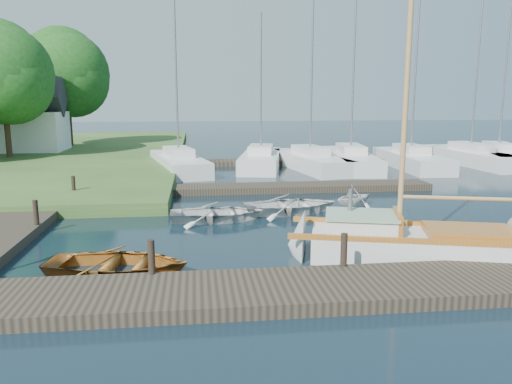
{
  "coord_description": "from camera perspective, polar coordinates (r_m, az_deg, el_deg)",
  "views": [
    {
      "loc": [
        -1.94,
        -16.05,
        4.23
      ],
      "look_at": [
        0.0,
        0.0,
        1.2
      ],
      "focal_mm": 35.0,
      "sensor_mm": 36.0,
      "label": 1
    }
  ],
  "objects": [
    {
      "name": "marina_boat_0",
      "position": [
        29.85,
        -8.83,
        3.44
      ],
      "size": [
        3.95,
        8.5,
        9.96
      ],
      "rotation": [
        0.0,
        0.0,
        1.79
      ],
      "color": "silver",
      "rests_on": "ground"
    },
    {
      "name": "tree_3",
      "position": [
        36.2,
        -26.98,
        12.0
      ],
      "size": [
        6.41,
        6.38,
        8.74
      ],
      "color": "#332114",
      "rests_on": "shore"
    },
    {
      "name": "marina_boat_5",
      "position": [
        35.54,
        23.3,
        3.85
      ],
      "size": [
        2.79,
        9.28,
        11.68
      ],
      "rotation": [
        0.0,
        0.0,
        1.64
      ],
      "color": "silver",
      "rests_on": "ground"
    },
    {
      "name": "mooring_post_4",
      "position": [
        17.19,
        -23.86,
        -2.16
      ],
      "size": [
        0.16,
        0.16,
        0.8
      ],
      "primitive_type": "cylinder",
      "color": "black",
      "rests_on": "left_dock"
    },
    {
      "name": "mooring_post_5",
      "position": [
        21.93,
        -20.14,
        0.7
      ],
      "size": [
        0.16,
        0.16,
        0.8
      ],
      "primitive_type": "cylinder",
      "color": "black",
      "rests_on": "left_dock"
    },
    {
      "name": "sailboat",
      "position": [
        14.1,
        17.4,
        -5.88
      ],
      "size": [
        7.41,
        3.8,
        9.83
      ],
      "rotation": [
        0.0,
        0.0,
        -0.27
      ],
      "color": "silver",
      "rests_on": "ground"
    },
    {
      "name": "marina_boat_1",
      "position": [
        30.98,
        0.55,
        3.81
      ],
      "size": [
        3.69,
        8.05,
        9.26
      ],
      "rotation": [
        0.0,
        0.0,
        1.37
      ],
      "color": "silver",
      "rests_on": "ground"
    },
    {
      "name": "left_dock",
      "position": [
        19.47,
        -24.87,
        -2.48
      ],
      "size": [
        2.2,
        18.0,
        0.3
      ],
      "primitive_type": "cube",
      "color": "black",
      "rests_on": "ground"
    },
    {
      "name": "pontoon",
      "position": [
        34.45,
        13.46,
        3.53
      ],
      "size": [
        30.0,
        1.6,
        0.3
      ],
      "primitive_type": "cube",
      "color": "black",
      "rests_on": "ground"
    },
    {
      "name": "tender_a",
      "position": [
        17.64,
        -4.46,
        -2.14
      ],
      "size": [
        3.36,
        2.42,
        0.69
      ],
      "primitive_type": "imported",
      "rotation": [
        0.0,
        0.0,
        1.58
      ],
      "color": "silver",
      "rests_on": "ground"
    },
    {
      "name": "mooring_post_2",
      "position": [
        12.1,
        10.01,
        -6.52
      ],
      "size": [
        0.16,
        0.16,
        0.8
      ],
      "primitive_type": "cylinder",
      "color": "black",
      "rests_on": "near_dock"
    },
    {
      "name": "marina_boat_6",
      "position": [
        36.55,
        25.93,
        3.79
      ],
      "size": [
        4.47,
        8.63,
        9.93
      ],
      "rotation": [
        0.0,
        0.0,
        1.28
      ],
      "color": "silver",
      "rests_on": "ground"
    },
    {
      "name": "tender_d",
      "position": [
        20.23,
        11.18,
        -0.26
      ],
      "size": [
        2.38,
        2.29,
        0.97
      ],
      "primitive_type": "imported",
      "rotation": [
        0.0,
        0.0,
        2.08
      ],
      "color": "silver",
      "rests_on": "ground"
    },
    {
      "name": "mooring_post_1",
      "position": [
        11.65,
        -11.87,
        -7.27
      ],
      "size": [
        0.16,
        0.16,
        0.8
      ],
      "primitive_type": "cylinder",
      "color": "black",
      "rests_on": "near_dock"
    },
    {
      "name": "near_dock",
      "position": [
        11.02,
        3.83,
        -11.15
      ],
      "size": [
        18.0,
        2.2,
        0.3
      ],
      "primitive_type": "cube",
      "color": "black",
      "rests_on": "ground"
    },
    {
      "name": "far_dock",
      "position": [
        23.25,
        2.97,
        0.5
      ],
      "size": [
        14.0,
        1.6,
        0.3
      ],
      "primitive_type": "cube",
      "color": "black",
      "rests_on": "ground"
    },
    {
      "name": "marina_boat_3",
      "position": [
        31.86,
        10.75,
        3.83
      ],
      "size": [
        3.26,
        9.53,
        11.34
      ],
      "rotation": [
        0.0,
        0.0,
        1.46
      ],
      "color": "silver",
      "rests_on": "ground"
    },
    {
      "name": "tree_7",
      "position": [
        43.33,
        -20.84,
        12.56
      ],
      "size": [
        6.83,
        6.83,
        9.38
      ],
      "color": "#332114",
      "rests_on": "shore"
    },
    {
      "name": "dinghy",
      "position": [
        12.74,
        -15.58,
        -7.47
      ],
      "size": [
        3.84,
        3.03,
        0.72
      ],
      "primitive_type": "imported",
      "rotation": [
        0.0,
        0.0,
        1.4
      ],
      "color": "brown",
      "rests_on": "ground"
    },
    {
      "name": "ground",
      "position": [
        16.71,
        0.0,
        -4.05
      ],
      "size": [
        160.0,
        160.0,
        0.0
      ],
      "primitive_type": "plane",
      "color": "black",
      "rests_on": "ground"
    },
    {
      "name": "marina_boat_2",
      "position": [
        30.54,
        6.19,
        3.67
      ],
      "size": [
        3.61,
        8.51,
        10.41
      ],
      "rotation": [
        0.0,
        0.0,
        1.75
      ],
      "color": "silver",
      "rests_on": "ground"
    },
    {
      "name": "tender_c",
      "position": [
        18.79,
        4.02,
        -1.26
      ],
      "size": [
        3.85,
        2.95,
        0.74
      ],
      "primitive_type": "imported",
      "rotation": [
        0.0,
        0.0,
        1.69
      ],
      "color": "silver",
      "rests_on": "ground"
    },
    {
      "name": "marina_boat_4",
      "position": [
        32.61,
        17.26,
        3.71
      ],
      "size": [
        2.58,
        8.5,
        11.78
      ],
      "rotation": [
        0.0,
        0.0,
        1.52
      ],
      "color": "silver",
      "rests_on": "ground"
    },
    {
      "name": "house_c",
      "position": [
        39.95,
        -24.68,
        7.3
      ],
      "size": [
        5.25,
        4.0,
        5.28
      ],
      "color": "white",
      "rests_on": "shore"
    }
  ]
}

